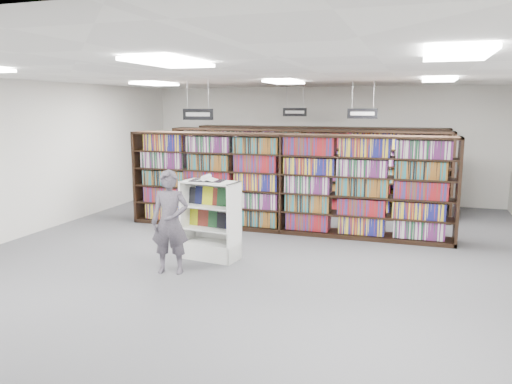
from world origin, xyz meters
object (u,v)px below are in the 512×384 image
(endcap_display, at_px, (212,232))
(open_book, at_px, (207,179))
(shopper, at_px, (170,222))
(bookshelf_row_near, at_px, (283,183))

(endcap_display, distance_m, open_book, 0.95)
(open_book, height_order, shopper, shopper)
(bookshelf_row_near, relative_size, endcap_display, 5.04)
(bookshelf_row_near, distance_m, open_book, 2.43)
(open_book, xyz_separation_m, shopper, (-0.25, -0.91, -0.58))
(endcap_display, bearing_deg, bookshelf_row_near, 79.96)
(bookshelf_row_near, distance_m, endcap_display, 2.42)
(bookshelf_row_near, bearing_deg, open_book, -108.82)
(endcap_display, relative_size, shopper, 0.83)
(open_book, distance_m, shopper, 1.11)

